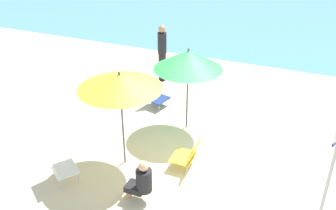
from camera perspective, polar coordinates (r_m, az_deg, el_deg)
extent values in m
plane|color=beige|center=(8.40, 4.67, -8.41)|extent=(40.00, 40.00, 0.00)
cube|color=#5693A3|center=(20.97, 16.93, 13.61)|extent=(40.00, 16.00, 0.01)
cylinder|color=#4C4C51|center=(7.84, -6.79, -2.38)|extent=(0.04, 0.04, 2.07)
cone|color=yellow|center=(7.42, -7.18, 3.51)|extent=(1.67, 1.67, 0.29)
sphere|color=#4C4C51|center=(7.35, -7.26, 4.75)|extent=(0.06, 0.06, 0.06)
cylinder|color=#4C4C51|center=(9.07, 2.90, 2.14)|extent=(0.04, 0.04, 2.01)
cone|color=green|center=(8.75, 3.02, 6.73)|extent=(1.59, 1.59, 0.44)
sphere|color=#4C4C51|center=(8.66, 3.06, 8.26)|extent=(0.06, 0.06, 0.06)
cube|color=white|center=(8.00, -15.05, -9.18)|extent=(0.70, 0.69, 0.03)
cube|color=white|center=(7.85, -16.92, -8.61)|extent=(0.52, 0.43, 0.36)
cylinder|color=silver|center=(8.29, -14.17, -8.81)|extent=(0.02, 0.02, 0.26)
cylinder|color=silver|center=(7.96, -13.16, -10.46)|extent=(0.02, 0.02, 0.26)
cylinder|color=silver|center=(8.23, -16.61, -9.53)|extent=(0.02, 0.02, 0.26)
cylinder|color=silver|center=(7.90, -15.71, -11.23)|extent=(0.02, 0.02, 0.26)
cube|color=navy|center=(10.36, -1.36, 0.88)|extent=(0.54, 0.63, 0.03)
cube|color=navy|center=(10.39, -2.35, 2.24)|extent=(0.28, 0.56, 0.40)
cylinder|color=silver|center=(10.48, 0.10, 0.51)|extent=(0.02, 0.02, 0.21)
cylinder|color=silver|center=(10.17, -1.34, -0.43)|extent=(0.02, 0.02, 0.21)
cylinder|color=silver|center=(10.66, -1.36, 1.01)|extent=(0.02, 0.02, 0.21)
cylinder|color=silver|center=(10.36, -2.81, 0.11)|extent=(0.02, 0.02, 0.21)
cube|color=gold|center=(8.14, 2.22, -7.71)|extent=(0.45, 0.56, 0.03)
cube|color=gold|center=(7.94, 3.86, -6.80)|extent=(0.18, 0.56, 0.44)
cylinder|color=silver|center=(8.10, 0.44, -8.98)|extent=(0.02, 0.02, 0.22)
cylinder|color=silver|center=(8.43, 1.63, -7.27)|extent=(0.02, 0.02, 0.22)
cylinder|color=silver|center=(8.00, 2.82, -9.59)|extent=(0.02, 0.02, 0.22)
cylinder|color=silver|center=(8.33, 3.92, -7.83)|extent=(0.02, 0.02, 0.22)
cube|color=black|center=(7.36, -4.83, -12.10)|extent=(0.36, 0.31, 0.12)
cylinder|color=#DBAD84|center=(7.50, -5.90, -12.53)|extent=(0.12, 0.12, 0.26)
cylinder|color=black|center=(7.15, -3.59, -11.11)|extent=(0.30, 0.30, 0.45)
sphere|color=#DBAD84|center=(6.94, -3.68, -9.06)|extent=(0.19, 0.19, 0.19)
cylinder|color=black|center=(11.79, -0.86, 5.71)|extent=(0.22, 0.22, 0.89)
cylinder|color=black|center=(11.51, -0.89, 9.21)|extent=(0.26, 0.26, 0.63)
sphere|color=tan|center=(11.38, -0.91, 11.22)|extent=(0.22, 0.22, 0.22)
cylinder|color=#ADADB2|center=(6.74, 22.85, -9.86)|extent=(0.06, 0.06, 2.21)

